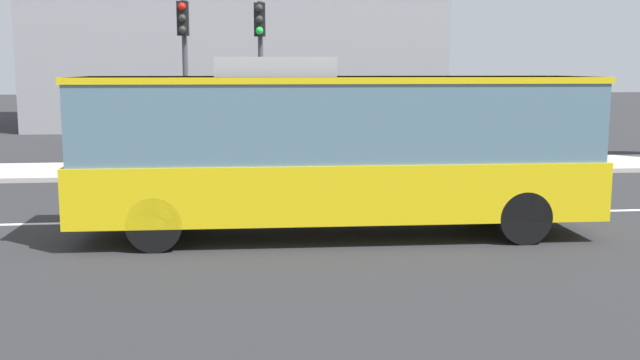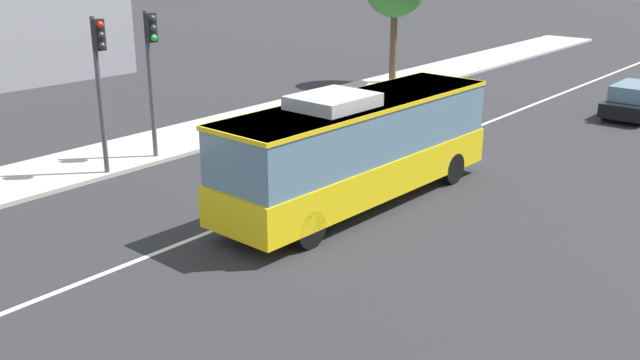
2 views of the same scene
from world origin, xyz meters
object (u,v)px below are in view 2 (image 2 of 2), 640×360
at_px(transit_bus, 359,144).
at_px(traffic_light_mid_block, 100,69).
at_px(sedan_black, 636,100).
at_px(sedan_white, 324,113).
at_px(traffic_light_far_corner, 151,60).

bearing_deg(transit_bus, traffic_light_mid_block, 114.84).
bearing_deg(traffic_light_mid_block, transit_bus, 26.43).
bearing_deg(traffic_light_mid_block, sedan_black, 65.26).
bearing_deg(traffic_light_mid_block, sedan_white, 83.49).
xyz_separation_m(transit_bus, sedan_black, (16.49, -2.73, -1.09)).
relative_size(transit_bus, traffic_light_far_corner, 1.93).
xyz_separation_m(transit_bus, traffic_light_far_corner, (-1.15, 8.00, 1.75)).
bearing_deg(sedan_white, transit_bus, 47.82).
height_order(sedan_black, traffic_light_far_corner, traffic_light_far_corner).
height_order(transit_bus, sedan_black, transit_bus).
bearing_deg(transit_bus, sedan_white, 48.25).
bearing_deg(traffic_light_far_corner, sedan_white, 81.02).
relative_size(traffic_light_mid_block, traffic_light_far_corner, 1.00).
height_order(transit_bus, sedan_white, transit_bus).
bearing_deg(sedan_white, traffic_light_mid_block, -8.54).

